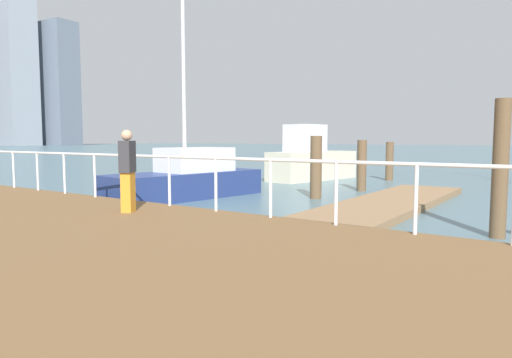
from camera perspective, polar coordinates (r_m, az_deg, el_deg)
ground_plane at (r=17.79m, az=-20.76°, el=-1.19°), size 300.00×300.00×0.00m
floating_dock at (r=12.29m, az=15.65°, el=-3.26°), size 10.03×2.00×0.18m
boardwalk_railing at (r=7.55m, az=10.08°, el=0.31°), size 0.06×28.39×1.08m
dock_piling_0 at (r=9.40m, az=28.40°, el=1.12°), size 0.28×0.28×2.56m
dock_piling_1 at (r=20.96m, az=16.46°, el=2.17°), size 0.34×0.34×1.71m
dock_piling_2 at (r=16.38m, az=13.17°, el=1.66°), size 0.33×0.33×1.80m
dock_piling_4 at (r=14.01m, az=7.56°, el=1.47°), size 0.36×0.36×1.93m
moored_boat_0 at (r=20.54m, az=6.96°, el=2.39°), size 4.91×2.36×2.47m
moored_boat_2 at (r=14.34m, az=-8.62°, el=0.18°), size 5.35×2.44×7.24m
pedestrian_0 at (r=9.15m, az=-15.87°, el=1.10°), size 0.42×0.37×1.60m
skyline_tower_6 at (r=158.68m, az=-28.18°, el=13.30°), size 9.00×13.77×52.63m
skyline_tower_7 at (r=156.45m, az=-23.46°, el=10.87°), size 8.17×10.77×37.89m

